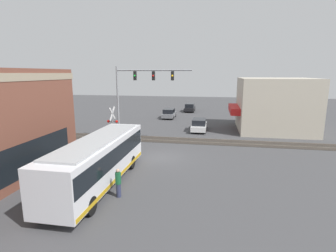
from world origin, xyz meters
The scene contains 10 objects.
ground_plane centered at (0.00, 0.00, 0.00)m, with size 120.00×120.00×0.00m, color #424244.
shop_building centered at (13.27, -11.78, 3.28)m, with size 8.88×9.83×6.57m.
city_bus centered at (-6.27, 2.80, 1.72)m, with size 10.78×2.59×3.12m.
traffic_signal_gantry centered at (4.69, 3.30, 5.81)m, with size 0.42×7.81×7.86m.
crossing_signal centered at (3.75, 5.84, 2.30)m, with size 1.41×1.18×3.81m.
rail_track_near centered at (6.00, 0.00, 0.03)m, with size 2.60×60.00×0.15m.
parked_car_white centered at (11.25, -2.60, 0.71)m, with size 4.53×1.82×1.54m.
parked_car_grey centered at (20.08, 2.80, 0.70)m, with size 4.29×1.82×1.51m.
parked_car_black centered at (28.08, 0.20, 0.71)m, with size 4.39×1.82×1.54m.
pedestrian_near_bus centered at (-7.70, 0.96, 0.89)m, with size 0.34×0.34×1.75m.
Camera 1 is at (-21.30, -4.44, 7.18)m, focal length 28.00 mm.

